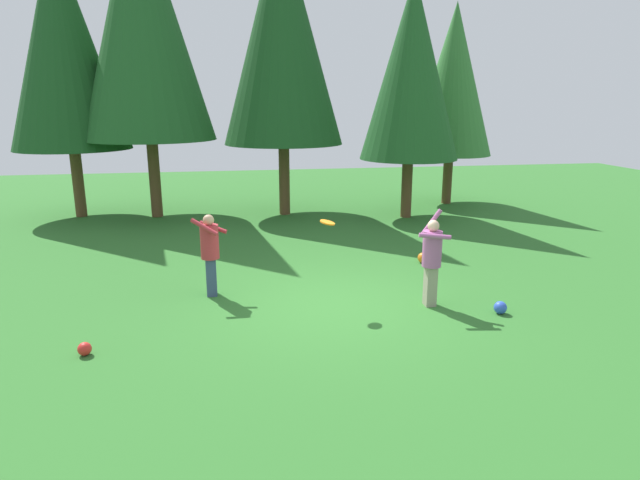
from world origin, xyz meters
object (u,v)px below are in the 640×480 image
at_px(ball_orange, 423,258).
at_px(ball_red, 85,349).
at_px(tree_far_right, 453,81).
at_px(tree_center, 282,34).
at_px(tree_left, 142,19).
at_px(person_thrower, 432,255).
at_px(frisbee, 327,222).
at_px(tree_right, 411,70).
at_px(ball_blue, 500,308).
at_px(tree_far_left, 63,45).
at_px(person_catcher, 210,248).

distance_m(ball_orange, ball_red, 7.39).
bearing_deg(ball_orange, tree_far_right, 63.71).
distance_m(ball_orange, tree_center, 8.49).
bearing_deg(tree_left, tree_center, -4.37).
distance_m(person_thrower, ball_orange, 2.78).
relative_size(frisbee, tree_right, 0.05).
distance_m(ball_blue, tree_right, 9.22).
bearing_deg(tree_left, person_thrower, -56.93).
relative_size(ball_red, tree_far_right, 0.03).
distance_m(tree_right, tree_far_left, 10.41).
bearing_deg(ball_blue, person_catcher, 160.17).
bearing_deg(ball_blue, ball_red, -176.12).
relative_size(person_thrower, tree_far_left, 0.21).
distance_m(person_catcher, tree_far_left, 10.13).
bearing_deg(person_thrower, tree_right, -93.72).
height_order(frisbee, tree_right, tree_right).
xyz_separation_m(ball_orange, ball_blue, (0.26, -3.12, -0.01)).
bearing_deg(tree_right, person_thrower, -105.32).
distance_m(person_catcher, tree_far_right, 12.11).
height_order(tree_right, tree_left, tree_left).
distance_m(person_catcher, tree_right, 9.34).
distance_m(person_thrower, person_catcher, 4.06).
relative_size(person_thrower, tree_right, 0.24).
xyz_separation_m(ball_blue, tree_left, (-6.84, 9.46, 5.81)).
relative_size(tree_right, tree_far_left, 0.86).
relative_size(frisbee, tree_left, 0.04).
bearing_deg(ball_red, tree_right, 47.89).
bearing_deg(tree_far_left, tree_center, -6.63).
bearing_deg(person_catcher, ball_red, -106.64).
height_order(ball_orange, ball_blue, ball_orange).
bearing_deg(frisbee, ball_blue, -18.51).
xyz_separation_m(frisbee, tree_left, (-3.96, 8.50, 4.40)).
relative_size(person_catcher, ball_blue, 7.00).
bearing_deg(tree_far_right, tree_center, -170.92).
bearing_deg(person_thrower, ball_orange, -96.07).
distance_m(tree_left, tree_far_right, 10.19).
relative_size(ball_red, ball_blue, 0.89).
relative_size(person_catcher, ball_red, 7.88).
distance_m(ball_orange, tree_left, 10.82).
distance_m(ball_red, tree_right, 12.29).
bearing_deg(tree_left, tree_far_right, 3.66).
bearing_deg(ball_red, tree_far_left, 103.70).
bearing_deg(ball_red, frisbee, 20.29).
bearing_deg(tree_far_left, person_catcher, -62.13).
height_order(ball_orange, tree_center, tree_center).
relative_size(ball_orange, tree_center, 0.03).
height_order(ball_blue, tree_right, tree_right).
bearing_deg(frisbee, tree_center, 89.28).
relative_size(ball_blue, tree_left, 0.02).
bearing_deg(tree_center, tree_left, 175.63).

